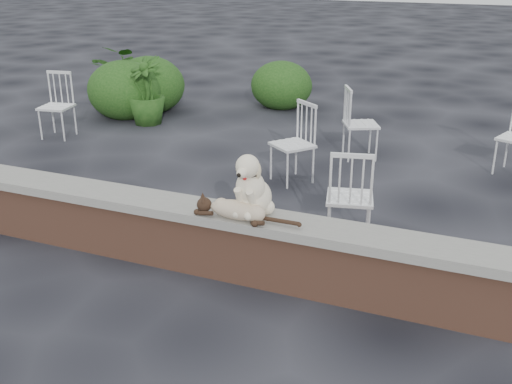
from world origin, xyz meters
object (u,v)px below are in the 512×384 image
at_px(cat, 238,209).
at_px(chair_e, 361,123).
at_px(chair_c, 350,196).
at_px(chair_b, 292,143).
at_px(dog, 254,182).
at_px(potted_plant_a, 124,77).
at_px(potted_plant_b, 146,91).
at_px(chair_a, 56,106).

distance_m(cat, chair_e, 3.61).
bearing_deg(chair_c, chair_b, -65.82).
xyz_separation_m(dog, chair_b, (-0.45, 2.27, -0.38)).
distance_m(cat, potted_plant_a, 6.37).
relative_size(chair_b, potted_plant_b, 0.89).
bearing_deg(cat, dog, 65.60).
height_order(chair_e, potted_plant_b, potted_plant_b).
distance_m(chair_c, potted_plant_b, 4.94).
bearing_deg(chair_e, chair_c, 165.09).
bearing_deg(cat, potted_plant_a, 135.47).
height_order(chair_a, chair_b, same).
relative_size(cat, chair_e, 1.11).
bearing_deg(chair_b, potted_plant_a, -173.50).
xyz_separation_m(dog, potted_plant_b, (-3.41, 3.85, -0.32)).
bearing_deg(chair_e, potted_plant_a, 49.72).
distance_m(chair_a, chair_c, 5.12).
height_order(chair_a, potted_plant_b, potted_plant_b).
bearing_deg(chair_a, cat, -44.42).
bearing_deg(potted_plant_b, chair_c, -36.19).
xyz_separation_m(chair_b, potted_plant_a, (-3.87, 2.33, 0.08)).
relative_size(dog, chair_b, 0.58).
height_order(dog, potted_plant_b, dog).
relative_size(cat, potted_plant_b, 0.98).
relative_size(chair_a, potted_plant_b, 0.89).
relative_size(cat, potted_plant_a, 0.95).
xyz_separation_m(cat, potted_plant_b, (-3.33, 4.00, -0.14)).
bearing_deg(chair_a, potted_plant_a, 82.85).
xyz_separation_m(dog, potted_plant_a, (-4.32, 4.60, -0.30)).
xyz_separation_m(chair_b, potted_plant_b, (-2.96, 1.58, 0.06)).
relative_size(chair_e, chair_b, 1.00).
bearing_deg(potted_plant_b, potted_plant_a, 140.45).
bearing_deg(chair_b, chair_e, 103.19).
xyz_separation_m(dog, chair_c, (0.57, 0.93, -0.38)).
xyz_separation_m(dog, chair_e, (0.09, 3.45, -0.38)).
distance_m(chair_e, chair_b, 1.30).
distance_m(dog, chair_b, 2.34).
bearing_deg(potted_plant_b, chair_e, -6.40).
height_order(chair_b, potted_plant_b, potted_plant_b).
distance_m(chair_b, potted_plant_a, 4.52).
bearing_deg(potted_plant_b, chair_a, -125.73).
xyz_separation_m(chair_e, chair_c, (0.48, -2.52, 0.00)).
bearing_deg(potted_plant_a, chair_b, -31.04).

